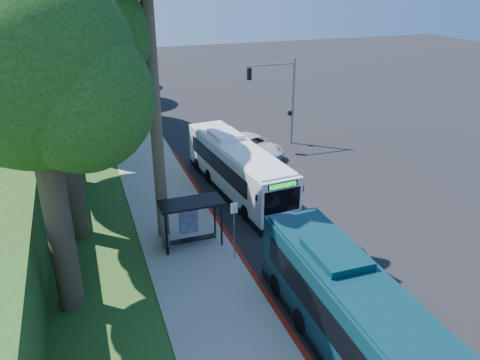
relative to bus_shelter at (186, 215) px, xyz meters
name	(u,v)px	position (x,y,z in m)	size (l,w,h in m)	color
ground	(290,202)	(7.26, 2.86, -1.81)	(140.00, 140.00, 0.00)	black
sidewalk	(175,220)	(-0.04, 2.86, -1.75)	(4.50, 70.00, 0.12)	gray
red_curb	(235,247)	(2.26, -1.14, -1.74)	(0.25, 30.00, 0.13)	maroon
grass_verge	(68,199)	(-5.74, 7.86, -1.78)	(8.00, 70.00, 0.06)	#234719
bus_shelter	(186,215)	(0.00, 0.00, 0.00)	(3.20, 1.51, 2.55)	black
stop_sign_pole	(234,223)	(1.86, -2.14, 0.28)	(0.35, 0.06, 3.17)	gray
traffic_signal_pole	(282,92)	(11.04, 12.86, 2.62)	(4.10, 0.30, 7.00)	gray
tree_0	(47,17)	(-5.14, 2.84, 9.40)	(8.40, 8.00, 15.70)	#382B1E
tree_2	(60,10)	(-4.64, 18.84, 8.67)	(8.82, 8.40, 15.12)	#382B1E
tree_4	(66,8)	(-4.14, 34.84, 7.92)	(8.40, 8.00, 14.14)	#382B1E
tree_5	(74,10)	(-3.16, 42.84, 7.16)	(7.35, 7.00, 12.86)	#382B1E
tree_6	(36,78)	(-5.65, -3.16, 7.90)	(7.56, 7.20, 13.74)	#382B1E
white_bus	(237,167)	(4.65, 5.43, -0.11)	(3.46, 11.82, 3.47)	white
teal_bus	(359,322)	(3.87, -9.82, -0.04)	(2.72, 12.16, 3.62)	#092C35
pickup	(253,145)	(8.08, 11.37, -1.05)	(2.50, 5.42, 1.51)	silver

